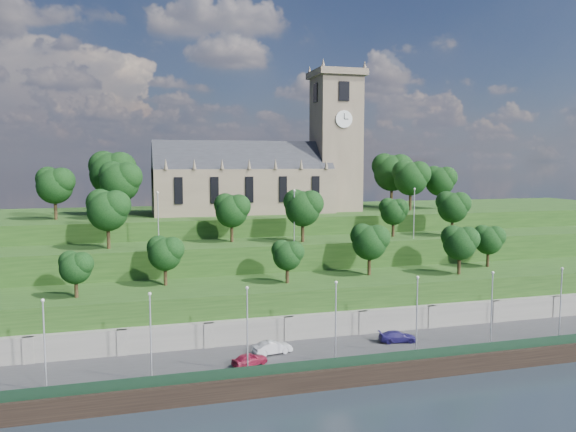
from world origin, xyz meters
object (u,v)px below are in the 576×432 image
object	(u,v)px
church	(268,171)
car_middle	(273,347)
car_left	(250,359)
car_right	(397,337)

from	to	relation	value
church	car_middle	xyz separation A→B (m)	(-8.92, -39.02, -19.77)
car_left	car_right	bearing A→B (deg)	-102.30
car_middle	car_right	size ratio (longest dim) A/B	0.98
church	car_right	bearing A→B (deg)	-79.70
church	car_left	distance (m)	48.01
car_left	church	bearing A→B (deg)	-37.38
church	car_right	size ratio (longest dim) A/B	8.29
car_middle	car_right	world-z (taller)	car_middle
church	car_left	size ratio (longest dim) A/B	9.50
car_left	car_middle	distance (m)	4.45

